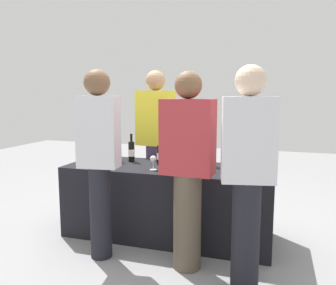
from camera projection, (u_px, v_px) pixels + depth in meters
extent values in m
plane|color=gray|center=(168.00, 235.00, 3.63)|extent=(12.00, 12.00, 0.00)
cube|color=black|center=(168.00, 201.00, 3.57)|extent=(2.10, 0.75, 0.73)
cylinder|color=black|center=(105.00, 150.00, 3.91)|extent=(0.07, 0.07, 0.22)
cylinder|color=black|center=(105.00, 137.00, 3.89)|extent=(0.03, 0.03, 0.07)
cylinder|color=maroon|center=(105.00, 133.00, 3.89)|extent=(0.03, 0.03, 0.02)
cylinder|color=silver|center=(105.00, 151.00, 3.92)|extent=(0.07, 0.07, 0.08)
cylinder|color=black|center=(116.00, 152.00, 3.80)|extent=(0.07, 0.07, 0.22)
cylinder|color=black|center=(116.00, 138.00, 3.78)|extent=(0.02, 0.02, 0.09)
cylinder|color=black|center=(116.00, 133.00, 3.77)|extent=(0.03, 0.03, 0.02)
cylinder|color=silver|center=(116.00, 153.00, 3.80)|extent=(0.07, 0.07, 0.08)
cylinder|color=black|center=(131.00, 152.00, 3.77)|extent=(0.07, 0.07, 0.22)
cylinder|color=black|center=(131.00, 139.00, 3.75)|extent=(0.03, 0.03, 0.07)
cylinder|color=black|center=(131.00, 135.00, 3.75)|extent=(0.03, 0.03, 0.02)
cylinder|color=silver|center=(132.00, 153.00, 3.78)|extent=(0.07, 0.07, 0.08)
cylinder|color=black|center=(161.00, 155.00, 3.62)|extent=(0.08, 0.08, 0.20)
cylinder|color=black|center=(161.00, 142.00, 3.60)|extent=(0.03, 0.03, 0.08)
cylinder|color=black|center=(161.00, 138.00, 3.60)|extent=(0.03, 0.03, 0.02)
cylinder|color=silver|center=(161.00, 156.00, 3.62)|extent=(0.08, 0.08, 0.07)
cylinder|color=black|center=(178.00, 156.00, 3.55)|extent=(0.07, 0.07, 0.21)
cylinder|color=black|center=(178.00, 142.00, 3.53)|extent=(0.03, 0.03, 0.09)
cylinder|color=maroon|center=(178.00, 137.00, 3.52)|extent=(0.03, 0.03, 0.02)
cylinder|color=silver|center=(178.00, 157.00, 3.55)|extent=(0.07, 0.07, 0.07)
cylinder|color=black|center=(212.00, 156.00, 3.52)|extent=(0.06, 0.06, 0.22)
cylinder|color=black|center=(212.00, 142.00, 3.50)|extent=(0.02, 0.02, 0.07)
cylinder|color=maroon|center=(212.00, 137.00, 3.49)|extent=(0.03, 0.03, 0.02)
cylinder|color=silver|center=(212.00, 157.00, 3.52)|extent=(0.07, 0.07, 0.08)
cylinder|color=black|center=(234.00, 156.00, 3.49)|extent=(0.07, 0.07, 0.23)
cylinder|color=black|center=(235.00, 140.00, 3.47)|extent=(0.03, 0.03, 0.09)
cylinder|color=maroon|center=(235.00, 135.00, 3.46)|extent=(0.03, 0.03, 0.02)
cylinder|color=silver|center=(234.00, 157.00, 3.49)|extent=(0.07, 0.07, 0.08)
cylinder|color=silver|center=(153.00, 170.00, 3.38)|extent=(0.07, 0.07, 0.00)
cylinder|color=silver|center=(153.00, 166.00, 3.37)|extent=(0.01, 0.01, 0.08)
sphere|color=silver|center=(153.00, 159.00, 3.36)|extent=(0.06, 0.06, 0.06)
sphere|color=#590C19|center=(153.00, 160.00, 3.36)|extent=(0.03, 0.03, 0.03)
cylinder|color=silver|center=(169.00, 168.00, 3.46)|extent=(0.06, 0.06, 0.00)
cylinder|color=silver|center=(169.00, 164.00, 3.45)|extent=(0.01, 0.01, 0.07)
sphere|color=silver|center=(169.00, 158.00, 3.44)|extent=(0.07, 0.07, 0.07)
cylinder|color=silver|center=(206.00, 172.00, 3.28)|extent=(0.06, 0.06, 0.00)
cylinder|color=silver|center=(206.00, 168.00, 3.27)|extent=(0.01, 0.01, 0.08)
sphere|color=silver|center=(206.00, 160.00, 3.26)|extent=(0.07, 0.07, 0.07)
sphere|color=#590C19|center=(206.00, 162.00, 3.26)|extent=(0.04, 0.04, 0.04)
cylinder|color=silver|center=(247.00, 161.00, 3.35)|extent=(0.18, 0.18, 0.18)
cylinder|color=#3F3351|center=(156.00, 180.00, 4.20)|extent=(0.24, 0.24, 0.86)
cube|color=yellow|center=(156.00, 118.00, 4.10)|extent=(0.46, 0.29, 0.65)
sphere|color=tan|center=(155.00, 80.00, 4.03)|extent=(0.23, 0.23, 0.23)
cylinder|color=black|center=(101.00, 212.00, 3.09)|extent=(0.19, 0.19, 0.83)
cube|color=silver|center=(98.00, 132.00, 2.99)|extent=(0.37, 0.23, 0.62)
sphere|color=brown|center=(97.00, 82.00, 2.93)|extent=(0.23, 0.23, 0.23)
cylinder|color=brown|center=(187.00, 221.00, 2.89)|extent=(0.23, 0.23, 0.82)
cube|color=#B23338|center=(188.00, 137.00, 2.79)|extent=(0.43, 0.25, 0.61)
sphere|color=brown|center=(188.00, 85.00, 2.74)|extent=(0.22, 0.22, 0.22)
cylinder|color=black|center=(245.00, 235.00, 2.60)|extent=(0.21, 0.21, 0.83)
cube|color=silver|center=(249.00, 140.00, 2.50)|extent=(0.42, 0.28, 0.62)
sphere|color=beige|center=(251.00, 80.00, 2.44)|extent=(0.22, 0.22, 0.22)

